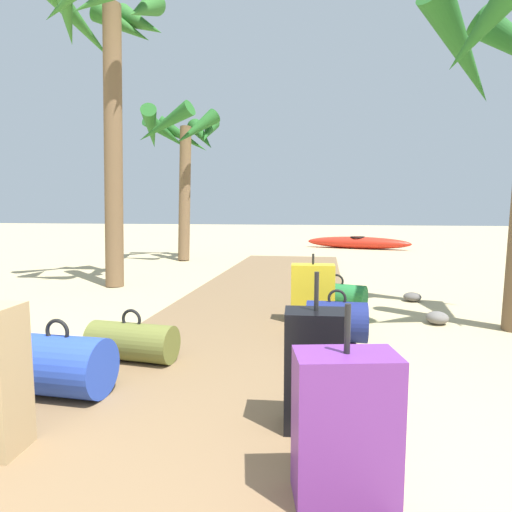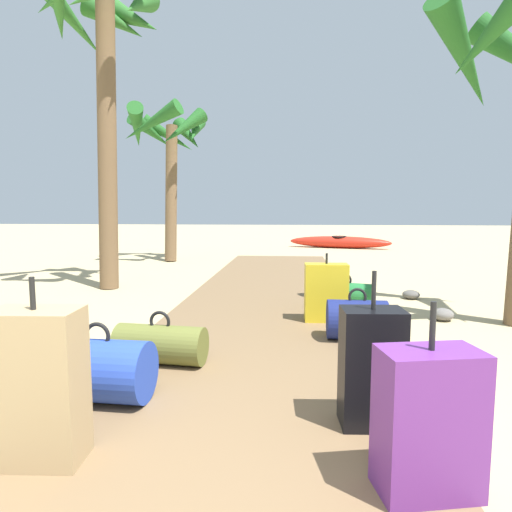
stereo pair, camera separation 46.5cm
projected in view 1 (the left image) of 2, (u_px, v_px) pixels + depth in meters
The scene contains 14 objects.
ground_plane at pixel (255, 317), 4.91m from camera, with size 60.00×60.00×0.00m, color tan.
boardwalk at pixel (266, 297), 5.85m from camera, with size 2.14×9.62×0.08m, color brown.
duffel_bag_green at pixel (336, 297), 4.88m from camera, with size 0.72×0.49×0.42m.
suitcase_black at pixel (315, 370), 2.22m from camera, with size 0.34×0.24×0.84m.
duffel_bag_navy at pixel (337, 321), 3.72m from camera, with size 0.53×0.36×0.47m.
duffel_bag_olive at pixel (132, 341), 3.25m from camera, with size 0.70×0.36×0.40m.
suitcase_yellow at pixel (313, 293), 4.34m from camera, with size 0.45×0.22×0.71m.
suitcase_purple at pixel (345, 427), 1.67m from camera, with size 0.44×0.30×0.80m.
duffel_bag_blue at pixel (59, 365), 2.64m from camera, with size 0.64×0.40×0.49m.
palm_tree_far_left at pixel (181, 142), 10.15m from camera, with size 2.11×2.17×3.61m.
palm_tree_near_left at pixel (107, 46), 6.52m from camera, with size 2.05×2.00×4.80m.
kayak at pixel (357, 243), 13.49m from camera, with size 3.32×1.42×0.39m.
rock_right_near at pixel (412, 297), 5.73m from camera, with size 0.23×0.23×0.12m, color #5B5651.
rock_right_mid at pixel (437, 318), 4.59m from camera, with size 0.24×0.24×0.14m, color slate.
Camera 1 is at (0.79, -0.89, 1.24)m, focal length 29.63 mm.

